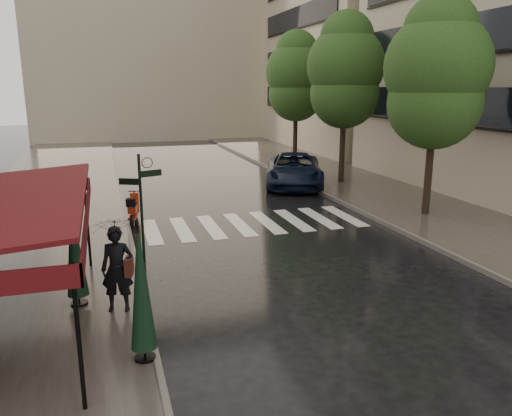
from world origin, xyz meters
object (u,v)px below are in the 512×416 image
parasol_back (74,247)px  scooter (133,210)px  parked_car (294,170)px  parasol_front (141,287)px  pedestrian_with_umbrella (115,235)px

parasol_back → scooter: bearing=76.8°
parked_car → parasol_front: size_ratio=2.25×
pedestrian_with_umbrella → parasol_front: parasol_front is taller
scooter → parasol_back: 7.28m
scooter → parked_car: parked_car is taller
pedestrian_with_umbrella → scooter: 7.76m
scooter → parasol_front: size_ratio=0.64×
parasol_back → parked_car: bearing=50.6°
scooter → parked_car: bearing=41.6°
pedestrian_with_umbrella → parked_car: bearing=66.6°
scooter → parasol_back: parasol_back is taller
pedestrian_with_umbrella → scooter: size_ratio=1.55×
parked_car → parasol_back: parasol_back is taller
parasol_front → parasol_back: (-1.21, 2.80, -0.05)m
scooter → parasol_back: size_ratio=0.67×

